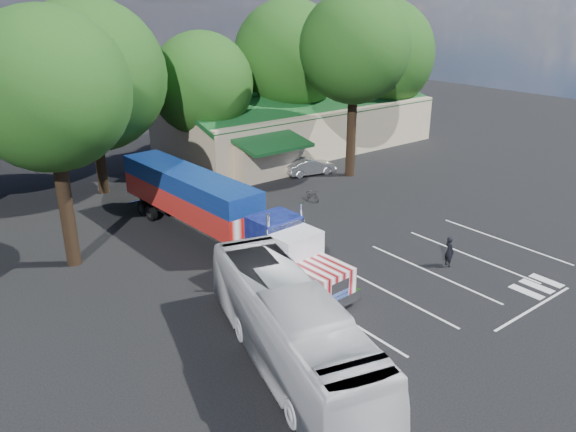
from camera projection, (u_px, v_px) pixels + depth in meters
ground at (305, 250)px, 30.56m from camera, size 120.00×120.00×0.00m
event_hall at (297, 123)px, 50.72m from camera, size 24.20×14.12×5.55m
tree_row_c at (90, 76)px, 36.66m from camera, size 10.00×10.00×13.05m
tree_row_d at (202, 84)px, 43.31m from camera, size 8.00×8.00×10.60m
tree_row_e at (289, 57)px, 48.30m from camera, size 9.60×9.60×12.90m
tree_row_f at (380, 54)px, 53.27m from camera, size 10.40×10.40×13.00m
tree_near_left at (48, 91)px, 25.74m from camera, size 7.60×7.60×12.65m
tree_near_right at (355, 48)px, 39.97m from camera, size 8.00×8.00×13.50m
semi_truck at (212, 207)px, 30.55m from camera, size 3.43×18.26×3.80m
woman at (449, 251)px, 28.45m from camera, size 0.51×0.66×1.61m
bicycle at (313, 194)px, 37.87m from camera, size 0.76×1.63×0.83m
tour_bus at (291, 328)px, 20.41m from camera, size 5.63×11.76×3.19m
silver_sedan at (310, 166)px, 43.31m from camera, size 4.14×2.22×1.30m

